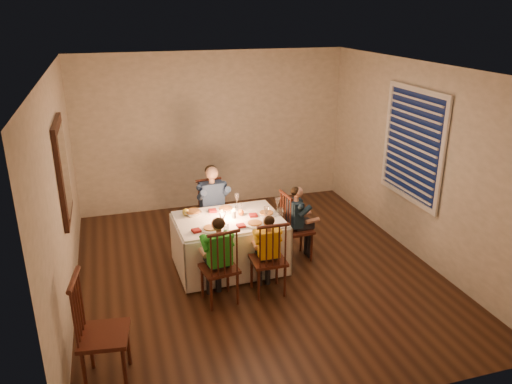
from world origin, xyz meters
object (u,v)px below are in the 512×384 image
object	(u,v)px
adult	(214,245)
chair_near_left	(220,301)
chair_adult	(214,245)
dining_table	(229,233)
child_teal	(296,258)
child_green	(220,301)
chair_extra	(110,379)
child_yellow	(268,292)
serving_bowl	(193,213)
chair_near_right	(268,292)
chair_end	(296,258)

from	to	relation	value
adult	chair_near_left	bearing A→B (deg)	-105.49
chair_adult	dining_table	bearing A→B (deg)	-91.69
chair_near_left	child_teal	world-z (taller)	child_teal
dining_table	child_green	bearing A→B (deg)	-114.04
dining_table	chair_extra	xyz separation A→B (m)	(-1.58, -1.71, -0.51)
chair_extra	adult	xyz separation A→B (m)	(1.53, 2.43, 0.00)
chair_near_left	chair_extra	xyz separation A→B (m)	(-1.28, -0.98, 0.00)
adult	chair_adult	bearing A→B (deg)	0.00
child_yellow	serving_bowl	distance (m)	1.40
chair_adult	adult	size ratio (longest dim) A/B	0.81
dining_table	chair_near_left	xyz separation A→B (m)	(-0.30, -0.73, -0.51)
chair_near_right	child_green	bearing A→B (deg)	2.97
chair_extra	child_yellow	bearing A→B (deg)	-53.75
dining_table	adult	size ratio (longest dim) A/B	1.16
chair_near_left	chair_near_right	bearing A→B (deg)	174.13
chair_near_left	child_teal	size ratio (longest dim) A/B	0.93
child_green	serving_bowl	xyz separation A→B (m)	(-0.12, 0.97, 0.74)
chair_extra	child_teal	world-z (taller)	chair_extra
chair_near_right	serving_bowl	world-z (taller)	serving_bowl
chair_end	child_green	xyz separation A→B (m)	(-1.24, -0.74, 0.00)
serving_bowl	dining_table	bearing A→B (deg)	-29.93
child_green	chair_extra	bearing A→B (deg)	29.31
chair_near_right	chair_end	distance (m)	0.96
child_teal	child_green	bearing A→B (deg)	116.55
chair_near_right	child_teal	world-z (taller)	child_teal
chair_near_right	child_yellow	bearing A→B (deg)	0.68
child_green	child_teal	size ratio (longest dim) A/B	1.03
chair_extra	serving_bowl	size ratio (longest dim) A/B	4.91
child_green	serving_bowl	bearing A→B (deg)	-91.30
chair_extra	adult	distance (m)	2.87
dining_table	child_teal	size ratio (longest dim) A/B	1.34
chair_near_right	child_teal	xyz separation A→B (m)	(0.64, 0.72, 0.00)
adult	child_teal	bearing A→B (deg)	-41.49
child_teal	serving_bowl	size ratio (longest dim) A/B	4.67
dining_table	child_yellow	distance (m)	0.92
chair_extra	child_teal	bearing A→B (deg)	-47.55
chair_extra	child_teal	distance (m)	3.05
dining_table	child_yellow	world-z (taller)	dining_table
chair_near_left	child_teal	distance (m)	1.44
serving_bowl	child_yellow	bearing A→B (deg)	-52.94
adult	dining_table	bearing A→B (deg)	-91.69
chair_extra	chair_end	bearing A→B (deg)	-47.55
chair_end	adult	bearing A→B (deg)	50.05
dining_table	chair_near_left	size ratio (longest dim) A/B	1.44
chair_end	chair_near_left	bearing A→B (deg)	116.55
chair_extra	serving_bowl	xyz separation A→B (m)	(1.16, 1.95, 0.74)
chair_adult	chair_near_right	distance (m)	1.47
chair_near_right	chair_extra	xyz separation A→B (m)	(-1.88, -1.01, 0.00)
chair_adult	child_teal	distance (m)	1.22
dining_table	chair_end	distance (m)	1.07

